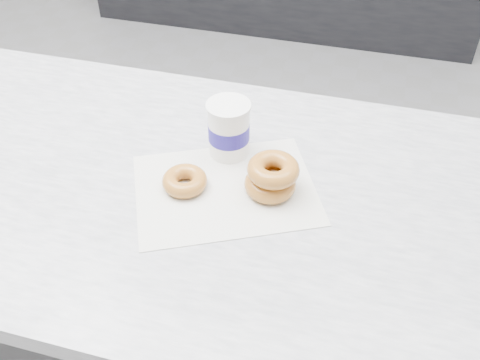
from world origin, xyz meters
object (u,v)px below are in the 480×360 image
at_px(donut_single, 185,181).
at_px(coffee_cup, 229,129).
at_px(counter, 84,289).
at_px(donut_stack, 272,177).

bearing_deg(donut_single, coffee_cup, 67.67).
relative_size(counter, donut_single, 35.22).
relative_size(counter, donut_stack, 22.00).
relative_size(donut_single, donut_stack, 0.62).
xyz_separation_m(counter, donut_stack, (0.48, 0.02, 0.48)).
distance_m(counter, donut_single, 0.56).
bearing_deg(donut_stack, coffee_cup, 140.08).
xyz_separation_m(counter, donut_single, (0.32, -0.01, 0.47)).
height_order(donut_stack, coffee_cup, coffee_cup).
relative_size(counter, coffee_cup, 25.78).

